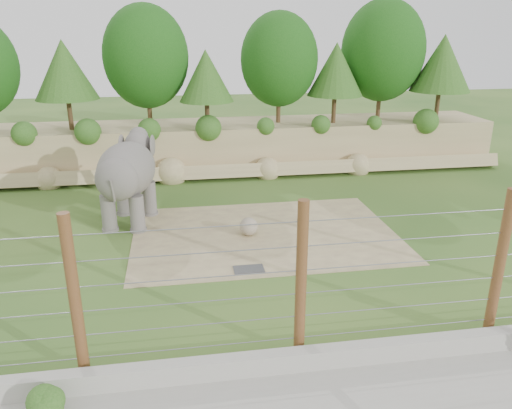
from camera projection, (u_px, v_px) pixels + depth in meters
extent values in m
plane|color=#2E581F|center=(266.00, 271.00, 16.33)|extent=(90.00, 90.00, 0.00)
cube|color=tan|center=(225.00, 145.00, 27.99)|extent=(30.00, 4.00, 2.50)
cube|color=tan|center=(230.00, 172.00, 26.15)|extent=(30.00, 1.37, 1.07)
cylinder|color=#3F2B19|center=(70.00, 114.00, 25.64)|extent=(0.24, 0.24, 1.58)
sphere|color=#12470F|center=(65.00, 71.00, 24.92)|extent=(3.60, 3.60, 3.60)
cylinder|color=#3F2B19|center=(149.00, 107.00, 26.64)|extent=(0.24, 0.24, 1.92)
sphere|color=#12470F|center=(146.00, 57.00, 25.76)|extent=(4.40, 4.40, 4.40)
cylinder|color=#3F2B19|center=(207.00, 115.00, 26.07)|extent=(0.24, 0.24, 1.40)
sphere|color=#12470F|center=(206.00, 77.00, 25.43)|extent=(3.20, 3.20, 3.20)
cylinder|color=#3F2B19|center=(278.00, 106.00, 27.53)|extent=(0.24, 0.24, 1.82)
sphere|color=#12470F|center=(279.00, 59.00, 26.69)|extent=(4.16, 4.16, 4.16)
cylinder|color=#3F2B19|center=(334.00, 109.00, 27.47)|extent=(0.24, 0.24, 1.50)
sphere|color=#12470F|center=(336.00, 71.00, 26.78)|extent=(3.44, 3.44, 3.44)
cylinder|color=#3F2B19|center=(379.00, 100.00, 28.76)|extent=(0.24, 0.24, 2.03)
sphere|color=#12470F|center=(383.00, 51.00, 27.84)|extent=(4.64, 4.64, 4.64)
cylinder|color=#3F2B19|center=(437.00, 106.00, 28.16)|extent=(0.24, 0.24, 1.64)
sphere|color=#12470F|center=(442.00, 65.00, 27.41)|extent=(3.76, 3.76, 3.76)
cube|color=#927C5D|center=(265.00, 234.00, 19.19)|extent=(10.00, 7.00, 0.02)
cube|color=#262628|center=(249.00, 269.00, 16.36)|extent=(1.00, 0.60, 0.03)
sphere|color=gray|center=(249.00, 226.00, 18.97)|extent=(0.69, 0.69, 0.69)
cube|color=#A7A59B|center=(304.00, 359.00, 11.59)|extent=(26.00, 0.35, 0.50)
cylinder|color=#572F14|center=(75.00, 300.00, 10.72)|extent=(0.26, 0.26, 4.00)
cylinder|color=#572F14|center=(301.00, 282.00, 11.47)|extent=(0.26, 0.26, 4.00)
cylinder|color=#572F14|center=(499.00, 266.00, 12.22)|extent=(0.26, 0.26, 4.00)
cylinder|color=gray|center=(299.00, 337.00, 11.97)|extent=(20.00, 0.02, 0.02)
cylinder|color=gray|center=(300.00, 316.00, 11.77)|extent=(20.00, 0.02, 0.02)
cylinder|color=gray|center=(301.00, 293.00, 11.57)|extent=(20.00, 0.02, 0.02)
cylinder|color=gray|center=(301.00, 270.00, 11.37)|extent=(20.00, 0.02, 0.02)
cylinder|color=gray|center=(302.00, 246.00, 11.17)|extent=(20.00, 0.02, 0.02)
cylinder|color=gray|center=(303.00, 221.00, 10.96)|extent=(20.00, 0.02, 0.02)
sphere|color=#265719|center=(50.00, 406.00, 9.99)|extent=(0.70, 0.70, 0.70)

